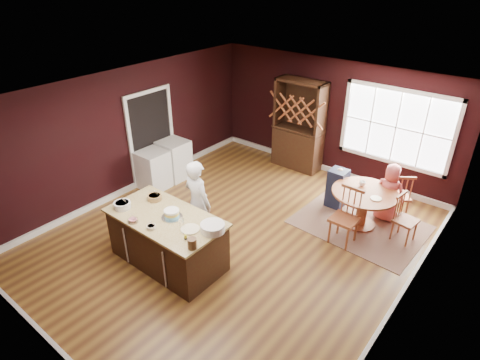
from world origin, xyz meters
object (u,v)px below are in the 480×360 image
Objects in this scene: layer_cake at (172,214)px; chair_north at (399,194)px; chair_south at (345,217)px; toddler at (338,171)px; baker at (198,203)px; hutch at (299,125)px; kitchen_island at (168,240)px; high_chair at (337,187)px; chair_east at (406,219)px; seated_woman at (389,193)px; dryer at (174,159)px; dining_table at (363,202)px; washer at (153,170)px.

chair_north is at bearing 57.62° from layer_cake.
chair_south is 4.19× the size of toddler.
baker is 0.75× the size of hutch.
chair_north reaches higher than kitchen_island.
high_chair is (1.40, 3.42, -0.00)m from kitchen_island.
chair_south is (2.07, 2.35, 0.11)m from kitchen_island.
kitchen_island is 3.71m from toddler.
chair_east is 0.78× the size of seated_woman.
hutch is (-3.15, 1.39, 0.62)m from chair_east.
high_chair is 3.78m from dryer.
kitchen_island reaches higher than dining_table.
chair_south is (-0.04, -0.72, 0.01)m from dining_table.
dryer is at bearing -15.50° from chair_north.
chair_north reaches higher than toddler.
baker is at bearing 136.77° from chair_east.
chair_south reaches higher than toddler.
seated_woman reaches higher than kitchen_island.
dining_table is (2.11, 3.08, 0.10)m from kitchen_island.
high_chair is at bearing -13.76° from chair_north.
layer_cake is (-2.00, -3.02, 0.46)m from dining_table.
chair_south is at bearing 71.30° from seated_woman.
dining_table is 4.56m from washer.
chair_south is 0.91× the size of seated_woman.
seated_woman is (2.40, 3.59, 0.16)m from kitchen_island.
chair_north is at bearing 19.45° from dryer.
chair_north reaches higher than chair_east.
dining_table is 1.13× the size of chair_south.
chair_east is (2.92, 3.11, 0.03)m from kitchen_island.
seated_woman is 1.31× the size of dryer.
hutch reaches higher than layer_cake.
high_chair is at bearing -33.43° from hutch.
toddler is at bearing 69.60° from layer_cake.
kitchen_island is at bearing -111.69° from toddler.
chair_south is at bearing -136.26° from baker.
chair_north is 1.08× the size of dryer.
high_chair is at bearing 154.26° from dining_table.
seated_woman is (-0.52, 0.49, 0.13)m from chair_east.
toddler is at bearing 68.31° from kitchen_island.
dining_table is 1.41× the size of high_chair.
chair_north is at bearing 56.84° from kitchen_island.
chair_east is 1.07× the size of washer.
baker is 4.01m from chair_north.
toddler is at bearing 86.26° from chair_east.
kitchen_island is 4.55m from hutch.
baker reaches higher than dining_table.
baker is (0.01, 0.75, 0.38)m from kitchen_island.
seated_woman is at bearing 54.83° from chair_east.
chair_east is 0.95× the size of chair_north.
kitchen_island is at bearing 21.88° from chair_north.
high_chair is at bearing 5.90° from seated_woman.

